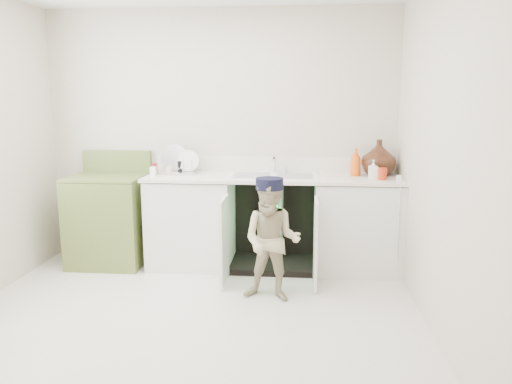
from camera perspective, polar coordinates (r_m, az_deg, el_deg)
ground at (r=3.94m, az=-7.43°, el=-13.92°), size 3.50×3.50×0.00m
room_shell at (r=3.60m, az=-7.91°, el=4.48°), size 6.00×5.50×1.26m
counter_run at (r=4.84m, az=2.37°, el=-3.11°), size 2.44×1.02×1.24m
avocado_stove at (r=5.17m, az=-16.38°, el=-2.90°), size 0.71×0.65×1.10m
repair_worker at (r=4.04m, az=1.82°, el=-5.47°), size 0.54×0.70×1.01m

